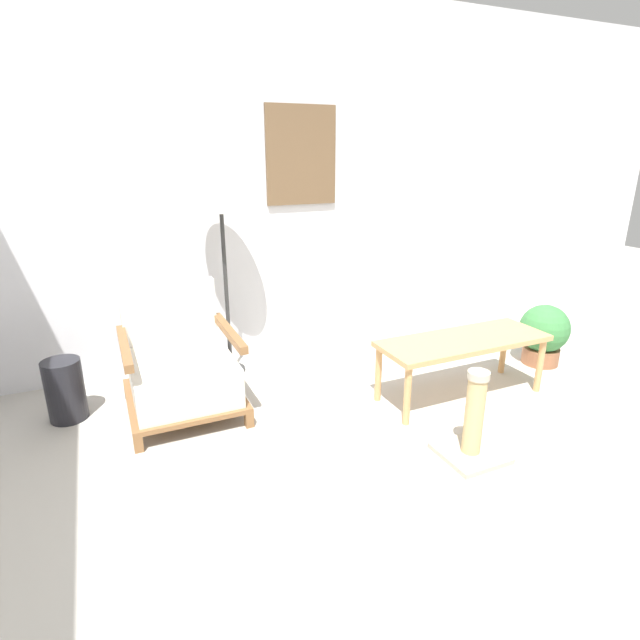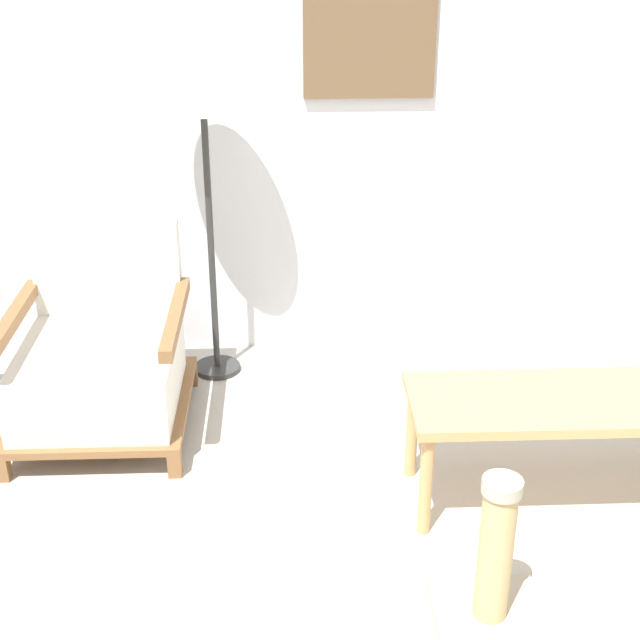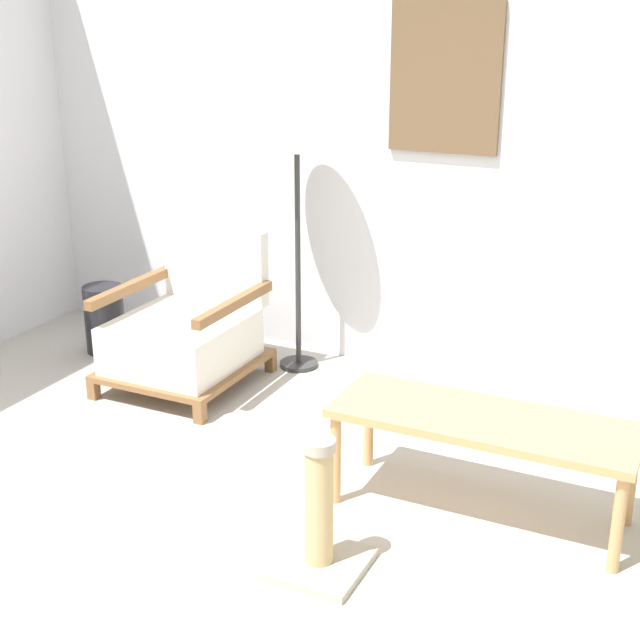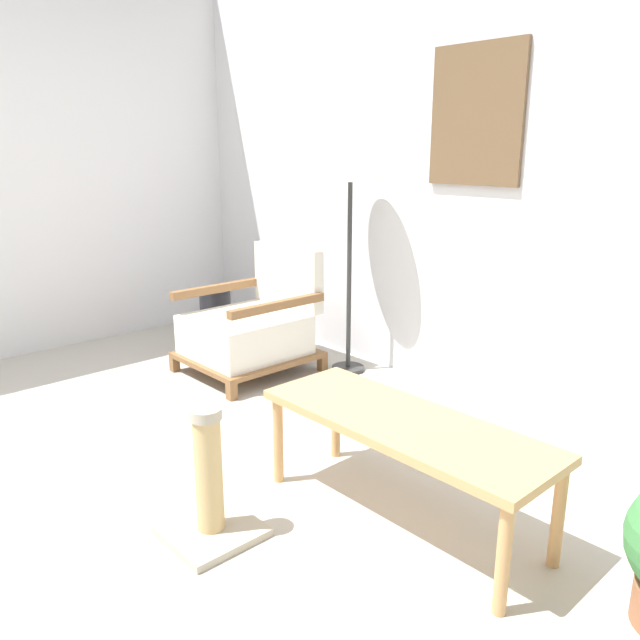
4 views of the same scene
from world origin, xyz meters
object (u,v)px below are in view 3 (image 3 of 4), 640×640
at_px(floor_lamp, 297,127).
at_px(scratching_post, 319,525).
at_px(armchair, 187,332).
at_px(vase, 105,319).
at_px(coffee_table, 483,428).

relative_size(floor_lamp, scratching_post, 2.96).
distance_m(armchair, vase, 0.71).
distance_m(floor_lamp, vase, 1.59).
relative_size(floor_lamp, coffee_table, 1.29).
distance_m(vase, scratching_post, 2.42).
height_order(armchair, vase, armchair).
relative_size(coffee_table, vase, 2.98).
bearing_deg(floor_lamp, coffee_table, -38.04).
distance_m(floor_lamp, coffee_table, 1.91).
height_order(floor_lamp, scratching_post, floor_lamp).
bearing_deg(coffee_table, floor_lamp, 141.96).
bearing_deg(coffee_table, armchair, 161.48).
relative_size(floor_lamp, vase, 3.85).
xyz_separation_m(armchair, vase, (-0.68, 0.17, -0.09)).
bearing_deg(scratching_post, armchair, 138.48).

